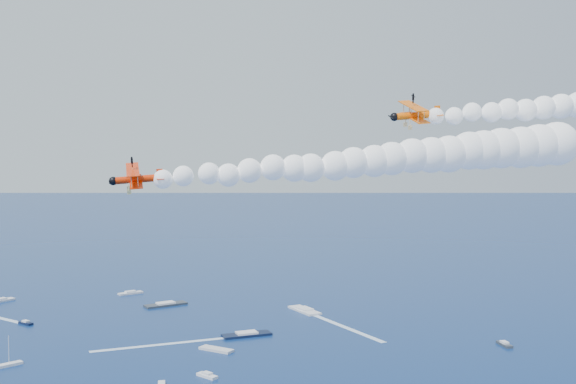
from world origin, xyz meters
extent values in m
cube|color=silver|center=(21.05, 167.52, 0.35)|extent=(9.88, 15.90, 0.70)
cube|color=black|center=(-1.37, 138.02, 0.35)|extent=(15.38, 8.05, 0.70)
cube|color=black|center=(-69.91, 162.13, 0.35)|extent=(5.36, 5.21, 0.70)
cube|color=silver|center=(-87.33, 198.84, 0.35)|extent=(9.97, 9.72, 0.70)
cube|color=#2E343E|center=(-26.71, 183.55, 0.35)|extent=(15.75, 10.63, 0.70)
cube|color=#303740|center=(69.88, 117.13, 0.35)|extent=(2.34, 6.39, 0.70)
cube|color=silver|center=(-40.96, 206.39, 0.35)|extent=(9.79, 7.05, 0.70)
cube|color=white|center=(-14.00, 101.10, 0.35)|extent=(5.26, 5.70, 0.70)
cube|color=silver|center=(-63.85, 117.33, 0.35)|extent=(6.51, 5.51, 0.70)
cube|color=silver|center=(-10.89, 123.66, 0.35)|extent=(9.78, 8.71, 0.70)
cube|color=white|center=(30.41, 142.64, 0.03)|extent=(15.25, 36.27, 0.04)
cube|color=white|center=(-26.96, 131.76, 0.03)|extent=(37.39, 10.96, 0.04)
camera|label=1|loc=(-17.77, -63.70, 53.53)|focal=42.88mm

